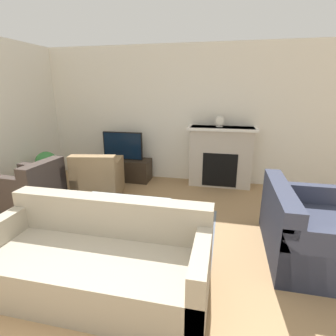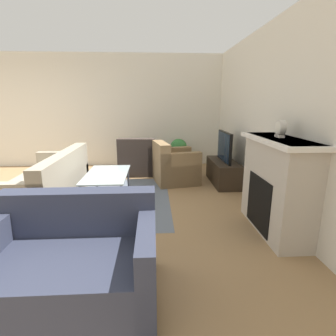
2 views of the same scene
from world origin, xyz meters
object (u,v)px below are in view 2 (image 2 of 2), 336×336
Objects in this scene: couch_sectional at (46,187)px; mantel_clock at (280,128)px; armchair_accent at (174,168)px; couch_loveseat at (72,265)px; tv at (225,147)px; potted_plant at (179,150)px; armchair_by_window at (138,160)px; coffee_table at (107,176)px.

mantel_clock is at bearing 72.64° from couch_sectional.
couch_loveseat is at bearing 149.86° from armchair_accent.
tv is 0.40× the size of couch_sectional.
potted_plant is (-2.22, 2.29, 0.17)m from couch_sectional.
armchair_by_window is 0.96× the size of armchair_accent.
mantel_clock reaches higher than couch_sectional.
mantel_clock is (2.82, 1.83, 0.98)m from armchair_by_window.
couch_sectional and armchair_by_window have the same top height.
couch_sectional is 2.33m from armchair_accent.
couch_sectional is at bearing 105.70° from armchair_accent.
armchair_accent is 0.80× the size of coffee_table.
couch_sectional is at bearing -45.80° from potted_plant.
armchair_by_window is at bearing 85.19° from couch_loveseat.
armchair_accent reaches higher than potted_plant.
armchair_accent is (-0.09, -0.97, -0.43)m from tv.
armchair_by_window is (-1.83, 1.33, 0.01)m from couch_sectional.
armchair_by_window is 1.09m from armchair_accent.
couch_sectional is at bearing -72.63° from tv.
armchair_accent is at bearing 128.29° from coffee_table.
couch_sectional is 2.26× the size of armchair_accent.
tv reaches higher than armchair_accent.
armchair_by_window is 1.76m from coffee_table.
armchair_accent is (0.78, 0.76, 0.00)m from armchair_by_window.
coffee_table is 5.72× the size of mantel_clock.
armchair_by_window is at bearing 166.48° from coffee_table.
tv is at bearing -176.83° from mantel_clock.
couch_loveseat is at bearing 25.73° from couch_sectional.
couch_loveseat is 6.70× the size of mantel_clock.
coffee_table is at bearing -68.81° from tv.
mantel_clock is (-1.09, 2.16, 0.98)m from couch_loveseat.
tv is 0.90× the size of armchair_accent.
armchair_by_window is (-0.88, -1.73, -0.44)m from tv.
couch_sectional reaches higher than coffee_table.
couch_sectional is at bearing -82.07° from coffee_table.
mantel_clock is (1.94, 0.11, 0.54)m from tv.
armchair_by_window is 1.25× the size of potted_plant.
couch_loveseat is 3.92m from armchair_by_window.
mantel_clock reaches higher than armchair_by_window.
mantel_clock is at bearing -163.13° from armchair_accent.
mantel_clock reaches higher than armchair_accent.
potted_plant is (-0.39, 0.96, 0.16)m from armchair_by_window.
coffee_table is (0.92, -1.17, 0.11)m from armchair_accent.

